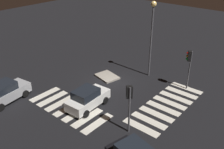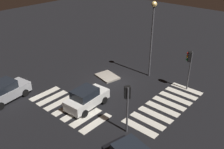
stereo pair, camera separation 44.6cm
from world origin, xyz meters
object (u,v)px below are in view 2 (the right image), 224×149
(car_silver, at_px, (5,91))
(street_lamp, at_px, (152,27))
(traffic_island, at_px, (107,76))
(car_white, at_px, (87,98))
(traffic_light_east, at_px, (127,98))
(traffic_light_north, at_px, (189,61))

(car_silver, height_order, street_lamp, street_lamp)
(traffic_island, relative_size, street_lamp, 0.34)
(car_white, xyz_separation_m, street_lamp, (0.73, 8.68, 4.54))
(traffic_island, relative_size, traffic_light_east, 0.70)
(traffic_light_east, bearing_deg, traffic_light_north, -52.76)
(car_silver, height_order, traffic_light_north, traffic_light_north)
(traffic_light_north, distance_m, street_lamp, 4.99)
(traffic_light_east, distance_m, street_lamp, 10.04)
(traffic_light_north, relative_size, street_lamp, 0.50)
(car_white, height_order, traffic_light_east, traffic_light_east)
(car_white, relative_size, traffic_light_north, 1.07)
(car_silver, bearing_deg, street_lamp, -36.62)
(street_lamp, bearing_deg, traffic_light_east, -66.37)
(car_silver, height_order, traffic_light_east, traffic_light_east)
(car_silver, bearing_deg, traffic_light_east, -78.03)
(traffic_light_east, bearing_deg, traffic_island, 2.00)
(traffic_island, relative_size, traffic_light_north, 0.69)
(traffic_island, xyz_separation_m, traffic_light_north, (7.56, 3.23, 2.95))
(car_silver, distance_m, traffic_light_north, 17.29)
(car_white, bearing_deg, traffic_island, 21.31)
(car_silver, relative_size, traffic_light_east, 1.16)
(car_silver, distance_m, traffic_light_east, 11.88)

